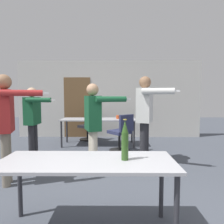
# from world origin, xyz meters

# --- Properties ---
(back_wall) EXTENTS (6.25, 0.12, 2.62)m
(back_wall) POSITION_xyz_m (-0.03, 5.39, 1.30)
(back_wall) COLOR beige
(back_wall) RESTS_ON ground_plane
(conference_table_near) EXTENTS (1.75, 0.67, 0.76)m
(conference_table_near) POSITION_xyz_m (-0.11, 0.44, 0.68)
(conference_table_near) COLOR #A8A8AD
(conference_table_near) RESTS_ON ground_plane
(conference_table_far) EXTENTS (2.10, 0.75, 0.76)m
(conference_table_far) POSITION_xyz_m (-0.28, 4.19, 0.69)
(conference_table_far) COLOR #A8A8AD
(conference_table_far) RESTS_ON ground_plane
(person_far_watching) EXTENTS (0.86, 0.58, 1.63)m
(person_far_watching) POSITION_xyz_m (-0.21, 2.08, 0.98)
(person_far_watching) COLOR beige
(person_far_watching) RESTS_ON ground_plane
(person_left_plaid) EXTENTS (0.73, 0.64, 1.60)m
(person_left_plaid) POSITION_xyz_m (-1.65, 2.92, 0.96)
(person_left_plaid) COLOR #28282D
(person_left_plaid) RESTS_ON ground_plane
(person_center_tall) EXTENTS (0.87, 0.54, 1.73)m
(person_center_tall) POSITION_xyz_m (-1.52, 1.57, 1.06)
(person_center_tall) COLOR slate
(person_center_tall) RESTS_ON ground_plane
(person_near_casual) EXTENTS (0.76, 0.87, 1.80)m
(person_near_casual) POSITION_xyz_m (0.80, 2.58, 1.08)
(person_near_casual) COLOR #28282D
(person_near_casual) RESTS_ON ground_plane
(office_chair_side_rolled) EXTENTS (0.68, 0.66, 0.90)m
(office_chair_side_rolled) POSITION_xyz_m (-0.63, 4.83, 0.42)
(office_chair_side_rolled) COLOR black
(office_chair_side_rolled) RESTS_ON ground_plane
(office_chair_near_pushed) EXTENTS (0.68, 0.69, 0.96)m
(office_chair_near_pushed) POSITION_xyz_m (0.35, 3.49, 0.45)
(office_chair_near_pushed) COLOR black
(office_chair_near_pushed) RESTS_ON ground_plane
(beer_bottle) EXTENTS (0.07, 0.07, 0.41)m
(beer_bottle) POSITION_xyz_m (0.26, 0.46, 0.95)
(beer_bottle) COLOR #2D511E
(beer_bottle) RESTS_ON conference_table_near
(drink_cup) EXTENTS (0.09, 0.09, 0.10)m
(drink_cup) POSITION_xyz_m (0.27, 4.19, 0.81)
(drink_cup) COLOR #E05123
(drink_cup) RESTS_ON conference_table_far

